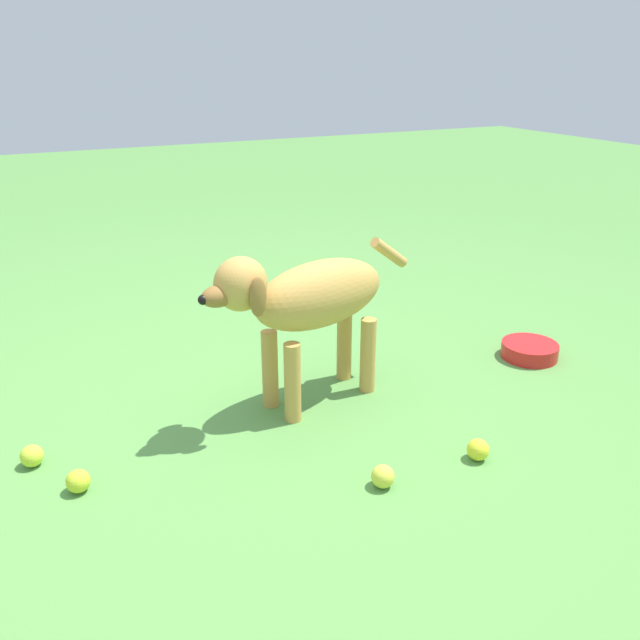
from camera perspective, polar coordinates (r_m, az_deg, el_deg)
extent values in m
plane|color=#548C42|center=(2.21, -5.17, -8.54)|extent=(14.00, 14.00, 0.00)
ellipsoid|color=#C69347|center=(2.18, 0.00, 2.26)|extent=(0.54, 0.30, 0.22)
cylinder|color=#C69347|center=(2.14, -2.38, -5.43)|extent=(0.05, 0.05, 0.27)
cylinder|color=#C69347|center=(2.23, -4.34, -4.24)|extent=(0.05, 0.05, 0.27)
cylinder|color=#C69347|center=(2.33, 4.15, -3.06)|extent=(0.05, 0.05, 0.27)
cylinder|color=#C69347|center=(2.41, 2.10, -2.07)|extent=(0.05, 0.05, 0.27)
ellipsoid|color=#C69347|center=(1.98, -6.87, 3.11)|extent=(0.19, 0.18, 0.17)
ellipsoid|color=olive|center=(1.95, -8.70, 2.07)|extent=(0.13, 0.10, 0.07)
sphere|color=black|center=(1.92, -10.07, 1.72)|extent=(0.03, 0.03, 0.03)
ellipsoid|color=olive|center=(1.93, -5.38, 1.99)|extent=(0.06, 0.04, 0.12)
ellipsoid|color=olive|center=(2.05, -7.83, 3.16)|extent=(0.06, 0.04, 0.12)
cylinder|color=#C69347|center=(2.35, 5.98, 5.81)|extent=(0.17, 0.07, 0.13)
sphere|color=#C5DD36|center=(2.14, -23.61, -10.69)|extent=(0.07, 0.07, 0.07)
sphere|color=#C4D42E|center=(1.98, -20.15, -12.92)|extent=(0.07, 0.07, 0.07)
sphere|color=yellow|center=(2.05, 13.47, -10.82)|extent=(0.07, 0.07, 0.07)
sphere|color=#D4D541|center=(1.89, 5.45, -13.28)|extent=(0.07, 0.07, 0.07)
cylinder|color=red|center=(2.74, 17.63, -2.51)|extent=(0.22, 0.22, 0.06)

